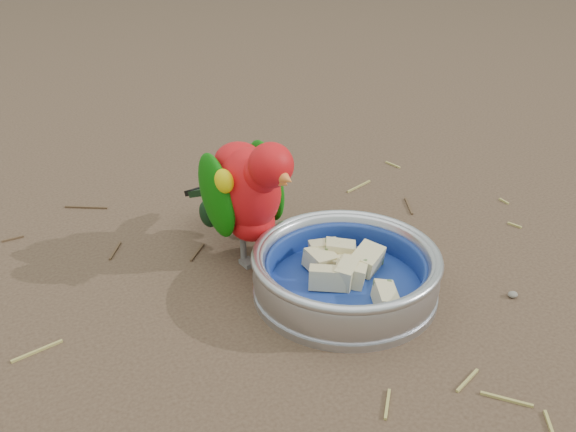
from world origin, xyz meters
TOP-DOWN VIEW (x-y plane):
  - ground at (0.00, 0.00)m, footprint 60.00×60.00m
  - food_bowl at (0.06, 0.02)m, footprint 0.24×0.24m
  - bowl_wall at (0.06, 0.02)m, footprint 0.24×0.24m
  - fruit_wedges at (0.06, 0.02)m, footprint 0.14×0.14m
  - lory_parrot at (-0.01, 0.16)m, footprint 0.14×0.24m
  - ground_debris at (-0.03, 0.08)m, footprint 0.90×0.80m

SIDE VIEW (x-z plane):
  - ground at x=0.00m, z-range 0.00..0.00m
  - ground_debris at x=-0.03m, z-range 0.00..0.01m
  - food_bowl at x=0.06m, z-range 0.00..0.02m
  - fruit_wedges at x=0.06m, z-range 0.02..0.05m
  - bowl_wall at x=0.06m, z-range 0.02..0.06m
  - lory_parrot at x=-0.01m, z-range 0.00..0.18m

